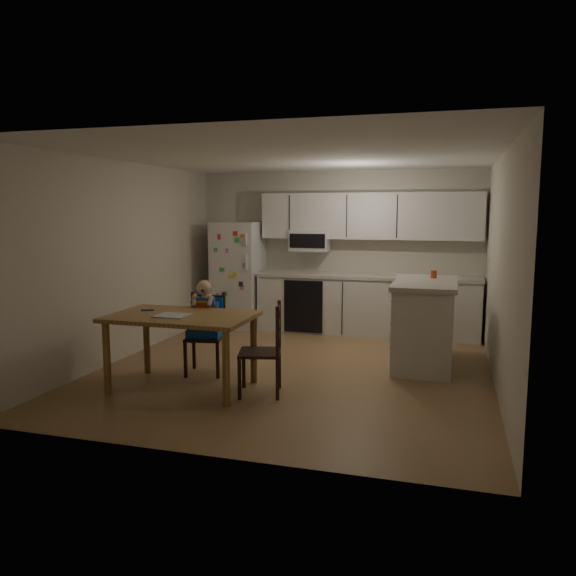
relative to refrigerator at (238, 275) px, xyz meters
The scene contains 10 objects.
room 2.31m from the refrigerator, 47.16° to the right, with size 4.52×5.01×2.51m.
refrigerator is the anchor object (origin of this frame).
kitchen_run 2.05m from the refrigerator, ahead, with size 3.37×0.62×2.15m.
kitchen_island 3.40m from the refrigerator, 26.98° to the right, with size 0.74×1.41×1.04m.
red_cup 3.32m from the refrigerator, 20.98° to the right, with size 0.08×0.08×0.10m, color #BD431A.
dining_table 3.23m from the refrigerator, 79.30° to the right, with size 1.49×0.96×0.80m.
napkin 3.33m from the refrigerator, 80.54° to the right, with size 0.33×0.28×0.01m, color #B8B8BD.
toddler_spoon 3.07m from the refrigerator, 87.73° to the right, with size 0.02×0.02×0.12m, color blue.
chair_booster 2.63m from the refrigerator, 76.99° to the right, with size 0.48×0.48×1.09m.
chair_side 3.48m from the refrigerator, 63.56° to the right, with size 0.51×0.51×0.95m.
Camera 1 is at (1.74, -6.28, 1.88)m, focal length 35.00 mm.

